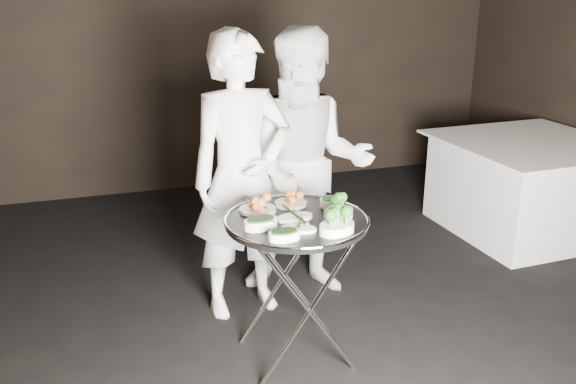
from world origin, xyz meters
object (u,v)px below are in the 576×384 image
object	(u,v)px
waiter_left	(242,178)
tray_stand	(296,283)
serving_tray	(297,221)
dining_table	(528,186)
waiter_right	(308,166)

from	to	relation	value
waiter_left	tray_stand	bearing A→B (deg)	-85.72
serving_tray	dining_table	xyz separation A→B (m)	(2.48, 1.19, -0.44)
waiter_right	dining_table	xyz separation A→B (m)	(2.15, 0.44, -0.50)
tray_stand	waiter_right	size ratio (longest dim) A/B	0.46
tray_stand	waiter_right	bearing A→B (deg)	66.46
tray_stand	serving_tray	world-z (taller)	serving_tray
waiter_left	waiter_right	distance (m)	0.49
serving_tray	waiter_left	bearing A→B (deg)	102.79
serving_tray	dining_table	size ratio (longest dim) A/B	0.56
tray_stand	dining_table	distance (m)	2.75
tray_stand	waiter_left	distance (m)	0.78
tray_stand	waiter_left	size ratio (longest dim) A/B	0.46
serving_tray	waiter_right	bearing A→B (deg)	66.46
waiter_left	dining_table	distance (m)	2.73
waiter_left	dining_table	bearing A→B (deg)	3.50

